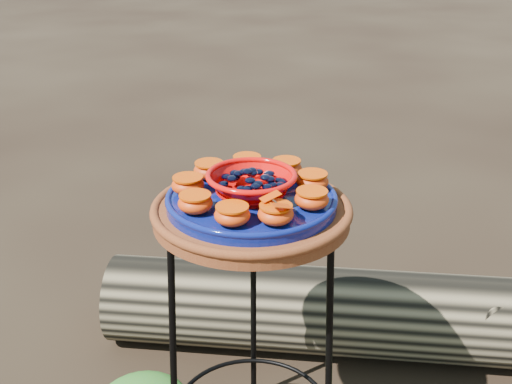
{
  "coord_description": "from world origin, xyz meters",
  "views": [
    {
      "loc": [
        0.03,
        -1.28,
        1.35
      ],
      "look_at": [
        0.01,
        0.0,
        0.77
      ],
      "focal_mm": 45.0,
      "sensor_mm": 36.0,
      "label": 1
    }
  ],
  "objects_px": {
    "plant_stand": "(252,347)",
    "red_bowl": "(251,185)",
    "driftwood_log": "(341,312)",
    "terracotta_saucer": "(251,213)",
    "cobalt_plate": "(251,201)"
  },
  "relations": [
    {
      "from": "plant_stand",
      "to": "driftwood_log",
      "type": "bearing_deg",
      "value": 58.36
    },
    {
      "from": "terracotta_saucer",
      "to": "cobalt_plate",
      "type": "relative_size",
      "value": 1.17
    },
    {
      "from": "terracotta_saucer",
      "to": "driftwood_log",
      "type": "distance_m",
      "value": 0.79
    },
    {
      "from": "cobalt_plate",
      "to": "red_bowl",
      "type": "distance_m",
      "value": 0.04
    },
    {
      "from": "terracotta_saucer",
      "to": "red_bowl",
      "type": "bearing_deg",
      "value": 0.0
    },
    {
      "from": "plant_stand",
      "to": "red_bowl",
      "type": "height_order",
      "value": "red_bowl"
    },
    {
      "from": "plant_stand",
      "to": "cobalt_plate",
      "type": "distance_m",
      "value": 0.4
    },
    {
      "from": "plant_stand",
      "to": "cobalt_plate",
      "type": "bearing_deg",
      "value": 0.0
    },
    {
      "from": "cobalt_plate",
      "to": "red_bowl",
      "type": "xyz_separation_m",
      "value": [
        0.0,
        0.0,
        0.04
      ]
    },
    {
      "from": "cobalt_plate",
      "to": "plant_stand",
      "type": "bearing_deg",
      "value": 0.0
    },
    {
      "from": "cobalt_plate",
      "to": "driftwood_log",
      "type": "height_order",
      "value": "cobalt_plate"
    },
    {
      "from": "red_bowl",
      "to": "terracotta_saucer",
      "type": "bearing_deg",
      "value": 0.0
    },
    {
      "from": "terracotta_saucer",
      "to": "red_bowl",
      "type": "relative_size",
      "value": 2.33
    },
    {
      "from": "plant_stand",
      "to": "red_bowl",
      "type": "relative_size",
      "value": 3.73
    },
    {
      "from": "terracotta_saucer",
      "to": "cobalt_plate",
      "type": "bearing_deg",
      "value": 0.0
    }
  ]
}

